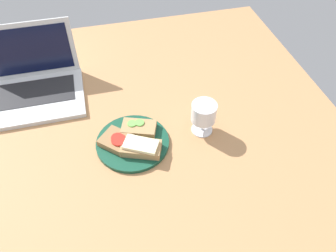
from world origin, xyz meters
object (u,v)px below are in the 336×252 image
Objects in this scene: sandwich_with_cheese at (141,147)px; sandwich_with_tomato at (117,140)px; wine_glass at (204,114)px; sandwich_with_cucumber at (139,128)px; laptop at (33,84)px; plate at (133,142)px.

sandwich_with_tomato is at bearing 144.45° from sandwich_with_cheese.
sandwich_with_cheese is at bearing -167.27° from wine_glass.
sandwich_with_cucumber is 43.21cm from laptop.
sandwich_with_cheese is 21.74cm from wine_glass.
sandwich_with_cucumber is 20.86cm from wine_glass.
sandwich_with_cheese is 1.10× the size of sandwich_with_tomato.
sandwich_with_cheese is at bearing -49.01° from laptop.
plate is 5.03cm from sandwich_with_tomato.
sandwich_with_cheese is at bearing -65.75° from plate.
sandwich_with_cheese is 1.20× the size of wine_glass.
sandwich_with_tomato is 0.36× the size of laptop.
plate is 5.09cm from sandwich_with_cucumber.
laptop reaches higher than sandwich_with_cheese.
laptop is (-31.78, 36.57, 1.16)cm from sandwich_with_cheese.
laptop reaches higher than sandwich_with_tomato.
plate is at bearing -4.89° from sandwich_with_tomato.
plate is 5.24cm from sandwich_with_cheese.
plate is 1.87× the size of sandwich_with_tomato.
sandwich_with_cheese reaches higher than plate.
sandwich_with_cucumber is (0.80, 8.23, -0.44)cm from sandwich_with_cheese.
wine_glass is at bearing -0.10° from sandwich_with_tomato.
laptop reaches higher than plate.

